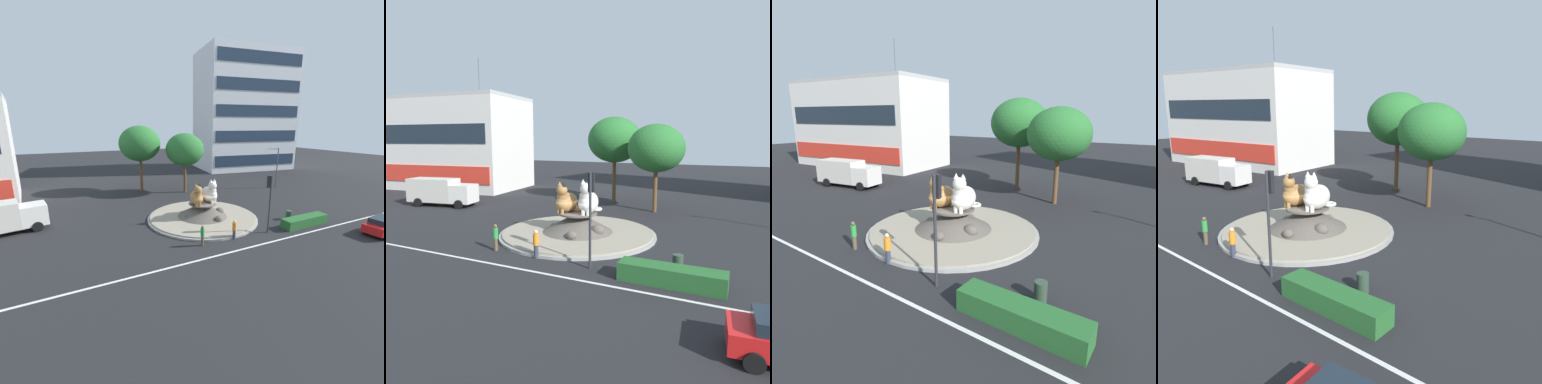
% 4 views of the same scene
% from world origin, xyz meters
% --- Properties ---
extents(ground_plane, '(160.00, 160.00, 0.00)m').
position_xyz_m(ground_plane, '(0.00, 0.00, 0.00)').
color(ground_plane, black).
extents(lane_centreline, '(112.00, 0.20, 0.01)m').
position_xyz_m(lane_centreline, '(0.00, -7.46, 0.00)').
color(lane_centreline, silver).
rests_on(lane_centreline, ground).
extents(roundabout_island, '(11.22, 11.22, 1.67)m').
position_xyz_m(roundabout_island, '(0.01, -0.01, 0.57)').
color(roundabout_island, gray).
rests_on(roundabout_island, ground).
extents(cat_statue_tabby, '(1.73, 2.23, 2.26)m').
position_xyz_m(cat_statue_tabby, '(-0.80, -0.27, 2.49)').
color(cat_statue_tabby, '#9E703D').
rests_on(cat_statue_tabby, roundabout_island).
extents(cat_statue_white, '(1.70, 2.58, 2.49)m').
position_xyz_m(cat_statue_white, '(0.81, 0.01, 2.58)').
color(cat_statue_white, silver).
rests_on(cat_statue_white, roundabout_island).
extents(traffic_light_mast, '(0.36, 0.45, 5.16)m').
position_xyz_m(traffic_light_mast, '(3.52, -5.68, 3.59)').
color(traffic_light_mast, '#2D2D33').
rests_on(traffic_light_mast, ground).
extents(shophouse_block, '(22.97, 13.63, 17.82)m').
position_xyz_m(shophouse_block, '(-28.71, 16.06, 6.38)').
color(shophouse_block, silver).
rests_on(shophouse_block, ground).
extents(clipped_hedge_strip, '(5.02, 1.20, 0.90)m').
position_xyz_m(clipped_hedge_strip, '(7.87, -6.08, 0.45)').
color(clipped_hedge_strip, '#235B28').
rests_on(clipped_hedge_strip, ground).
extents(broadleaf_tree_behind_island, '(5.81, 5.81, 9.32)m').
position_xyz_m(broadleaf_tree_behind_island, '(-2.41, 14.17, 6.83)').
color(broadleaf_tree_behind_island, brown).
rests_on(broadleaf_tree_behind_island, ground).
extents(second_tree_near_tower, '(5.32, 5.32, 8.33)m').
position_xyz_m(second_tree_near_tower, '(2.98, 10.72, 6.05)').
color(second_tree_near_tower, brown).
rests_on(second_tree_near_tower, ground).
extents(pedestrian_green_shirt, '(0.31, 0.31, 1.69)m').
position_xyz_m(pedestrian_green_shirt, '(-2.98, -5.50, 0.91)').
color(pedestrian_green_shirt, brown).
rests_on(pedestrian_green_shirt, ground).
extents(pedestrian_orange_shirt, '(0.35, 0.35, 1.69)m').
position_xyz_m(pedestrian_orange_shirt, '(0.02, -5.58, 0.89)').
color(pedestrian_orange_shirt, '#33384C').
rests_on(pedestrian_orange_shirt, ground).
extents(delivery_box_truck, '(7.48, 3.60, 2.85)m').
position_xyz_m(delivery_box_truck, '(-17.91, 4.21, 1.55)').
color(delivery_box_truck, silver).
rests_on(delivery_box_truck, ground).
extents(litter_bin, '(0.56, 0.56, 0.90)m').
position_xyz_m(litter_bin, '(7.83, -4.13, 0.45)').
color(litter_bin, '#2D4233').
rests_on(litter_bin, ground).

